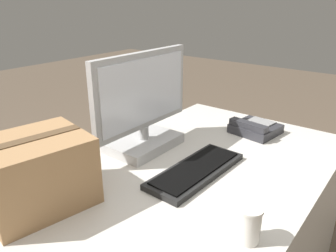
{
  "coord_description": "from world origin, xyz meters",
  "views": [
    {
      "loc": [
        -0.79,
        -0.62,
        1.38
      ],
      "look_at": [
        0.18,
        0.13,
        0.89
      ],
      "focal_mm": 35.0,
      "sensor_mm": 36.0,
      "label": 1
    }
  ],
  "objects_px": {
    "desk_phone": "(255,128)",
    "cardboard_box": "(36,172)",
    "monitor": "(143,110)",
    "keyboard": "(196,170)",
    "paper_cup_right": "(249,224)"
  },
  "relations": [
    {
      "from": "cardboard_box",
      "to": "monitor",
      "type": "bearing_deg",
      "value": 1.5
    },
    {
      "from": "keyboard",
      "to": "cardboard_box",
      "type": "distance_m",
      "value": 0.57
    },
    {
      "from": "monitor",
      "to": "keyboard",
      "type": "relative_size",
      "value": 1.22
    },
    {
      "from": "monitor",
      "to": "cardboard_box",
      "type": "xyz_separation_m",
      "value": [
        -0.53,
        -0.01,
        -0.07
      ]
    },
    {
      "from": "monitor",
      "to": "desk_phone",
      "type": "height_order",
      "value": "monitor"
    },
    {
      "from": "keyboard",
      "to": "paper_cup_right",
      "type": "distance_m",
      "value": 0.39
    },
    {
      "from": "desk_phone",
      "to": "cardboard_box",
      "type": "bearing_deg",
      "value": 170.68
    },
    {
      "from": "paper_cup_right",
      "to": "cardboard_box",
      "type": "xyz_separation_m",
      "value": [
        -0.25,
        0.62,
        0.06
      ]
    },
    {
      "from": "desk_phone",
      "to": "cardboard_box",
      "type": "xyz_separation_m",
      "value": [
        -0.99,
        0.31,
        0.09
      ]
    },
    {
      "from": "monitor",
      "to": "cardboard_box",
      "type": "height_order",
      "value": "monitor"
    },
    {
      "from": "monitor",
      "to": "desk_phone",
      "type": "xyz_separation_m",
      "value": [
        0.46,
        -0.32,
        -0.15
      ]
    },
    {
      "from": "monitor",
      "to": "desk_phone",
      "type": "bearing_deg",
      "value": -34.85
    },
    {
      "from": "paper_cup_right",
      "to": "cardboard_box",
      "type": "height_order",
      "value": "cardboard_box"
    },
    {
      "from": "monitor",
      "to": "paper_cup_right",
      "type": "distance_m",
      "value": 0.7
    },
    {
      "from": "monitor",
      "to": "keyboard",
      "type": "distance_m",
      "value": 0.36
    }
  ]
}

